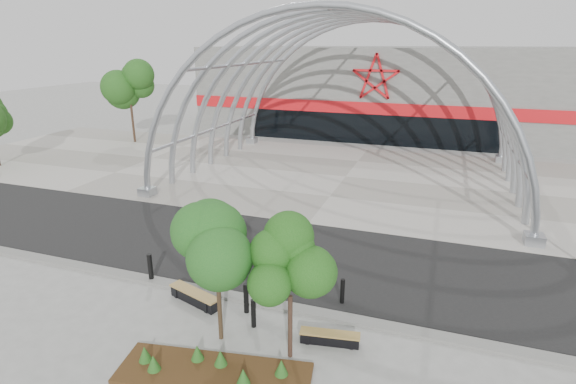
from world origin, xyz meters
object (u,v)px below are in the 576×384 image
object	(u,v)px
street_tree_0	(216,249)
bench_0	(195,297)
bench_1	(330,338)
bollard_2	(253,313)
street_tree_1	(290,270)

from	to	relation	value
street_tree_0	bench_0	bearing A→B (deg)	140.46
bench_0	bench_1	size ratio (longest dim) A/B	1.17
bollard_2	bench_1	bearing A→B (deg)	-0.52
bench_0	bench_1	bearing A→B (deg)	-7.11
street_tree_0	bench_1	bearing A→B (deg)	14.94
bollard_2	street_tree_0	bearing A→B (deg)	-128.83
bench_1	street_tree_1	bearing A→B (deg)	-134.83
street_tree_1	bench_1	bearing A→B (deg)	45.17
street_tree_1	bench_0	bearing A→B (deg)	158.93
street_tree_1	bench_1	size ratio (longest dim) A/B	2.11
bench_0	bollard_2	distance (m)	2.53
street_tree_0	bollard_2	distance (m)	2.70
street_tree_0	bench_1	xyz separation A→B (m)	(3.13, 0.84, -2.76)
street_tree_1	bench_0	world-z (taller)	street_tree_1
street_tree_0	bench_1	size ratio (longest dim) A/B	2.27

